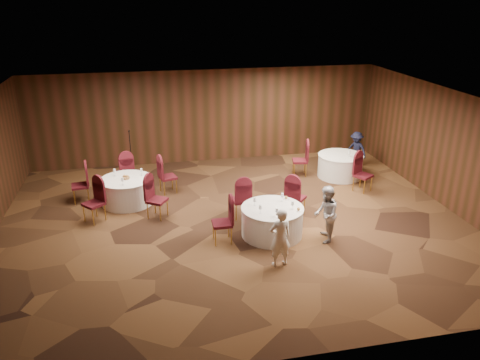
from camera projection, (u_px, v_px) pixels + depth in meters
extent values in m
plane|color=black|center=(234.00, 222.00, 12.24)|extent=(12.00, 12.00, 0.00)
plane|color=silver|center=(233.00, 101.00, 11.05)|extent=(12.00, 12.00, 0.00)
plane|color=black|center=(206.00, 116.00, 16.19)|extent=(12.00, 0.00, 12.00)
plane|color=black|center=(297.00, 276.00, 7.11)|extent=(12.00, 0.00, 12.00)
plane|color=black|center=(449.00, 150.00, 12.78)|extent=(0.00, 10.00, 10.00)
cylinder|color=silver|center=(272.00, 222.00, 11.49)|extent=(1.50, 1.50, 0.72)
cylinder|color=silver|center=(272.00, 208.00, 11.36)|extent=(1.53, 1.53, 0.03)
cylinder|color=silver|center=(127.00, 191.00, 13.24)|extent=(1.43, 1.43, 0.72)
cylinder|color=silver|center=(126.00, 179.00, 13.10)|extent=(1.46, 1.46, 0.03)
cylinder|color=silver|center=(340.00, 166.00, 15.16)|extent=(1.42, 1.42, 0.72)
cylinder|color=silver|center=(341.00, 155.00, 15.02)|extent=(1.45, 1.45, 0.03)
cylinder|color=silver|center=(260.00, 213.00, 11.06)|extent=(0.06, 0.06, 0.01)
cylinder|color=silver|center=(260.00, 211.00, 11.03)|extent=(0.01, 0.01, 0.11)
cone|color=silver|center=(260.00, 207.00, 10.99)|extent=(0.08, 0.08, 0.10)
cylinder|color=silver|center=(277.00, 216.00, 10.91)|extent=(0.06, 0.06, 0.01)
cylinder|color=silver|center=(277.00, 214.00, 10.89)|extent=(0.01, 0.01, 0.11)
cone|color=silver|center=(277.00, 210.00, 10.85)|extent=(0.08, 0.08, 0.10)
cylinder|color=silver|center=(255.00, 206.00, 11.45)|extent=(0.06, 0.06, 0.01)
cylinder|color=silver|center=(255.00, 203.00, 11.43)|extent=(0.01, 0.01, 0.11)
cone|color=silver|center=(255.00, 199.00, 11.39)|extent=(0.08, 0.08, 0.10)
cylinder|color=silver|center=(282.00, 201.00, 11.70)|extent=(0.06, 0.06, 0.01)
cylinder|color=silver|center=(282.00, 199.00, 11.68)|extent=(0.01, 0.01, 0.11)
cone|color=silver|center=(282.00, 195.00, 11.64)|extent=(0.08, 0.08, 0.10)
cylinder|color=silver|center=(292.00, 209.00, 11.26)|extent=(0.06, 0.06, 0.01)
cylinder|color=silver|center=(292.00, 207.00, 11.24)|extent=(0.01, 0.01, 0.11)
cone|color=silver|center=(293.00, 203.00, 11.20)|extent=(0.08, 0.08, 0.10)
cylinder|color=white|center=(280.00, 218.00, 10.83)|extent=(0.15, 0.15, 0.01)
sphere|color=#9E6B33|center=(280.00, 216.00, 10.82)|extent=(0.08, 0.08, 0.08)
cylinder|color=white|center=(298.00, 210.00, 11.19)|extent=(0.15, 0.15, 0.01)
sphere|color=#9E6B33|center=(299.00, 209.00, 11.17)|extent=(0.08, 0.08, 0.08)
cylinder|color=white|center=(286.00, 199.00, 11.81)|extent=(0.15, 0.15, 0.01)
sphere|color=#9E6B33|center=(286.00, 197.00, 11.80)|extent=(0.08, 0.08, 0.08)
cylinder|color=silver|center=(142.00, 175.00, 13.33)|extent=(0.06, 0.06, 0.01)
cylinder|color=silver|center=(142.00, 174.00, 13.31)|extent=(0.01, 0.01, 0.11)
cone|color=silver|center=(141.00, 170.00, 13.27)|extent=(0.08, 0.08, 0.10)
cylinder|color=silver|center=(115.00, 176.00, 13.30)|extent=(0.06, 0.06, 0.01)
cylinder|color=silver|center=(115.00, 174.00, 13.28)|extent=(0.01, 0.01, 0.11)
cone|color=silver|center=(114.00, 171.00, 13.24)|extent=(0.08, 0.08, 0.10)
cylinder|color=silver|center=(123.00, 185.00, 12.68)|extent=(0.06, 0.06, 0.01)
cylinder|color=silver|center=(123.00, 183.00, 12.66)|extent=(0.01, 0.01, 0.11)
cone|color=silver|center=(122.00, 179.00, 12.62)|extent=(0.08, 0.08, 0.10)
cylinder|color=olive|center=(126.00, 178.00, 13.09)|extent=(0.22, 0.22, 0.06)
sphere|color=#9E6B33|center=(124.00, 176.00, 13.08)|extent=(0.07, 0.07, 0.07)
sphere|color=#9E6B33|center=(127.00, 176.00, 13.05)|extent=(0.07, 0.07, 0.07)
cylinder|color=silver|center=(349.00, 157.00, 14.83)|extent=(0.06, 0.06, 0.01)
cylinder|color=silver|center=(349.00, 155.00, 14.81)|extent=(0.01, 0.01, 0.11)
cone|color=silver|center=(349.00, 152.00, 14.77)|extent=(0.08, 0.08, 0.10)
cylinder|color=black|center=(133.00, 179.00, 15.03)|extent=(0.24, 0.24, 0.02)
cylinder|color=black|center=(131.00, 155.00, 14.72)|extent=(0.02, 0.02, 1.61)
cylinder|color=black|center=(129.00, 131.00, 14.48)|extent=(0.04, 0.12, 0.04)
imported|color=white|center=(280.00, 238.00, 10.09)|extent=(0.54, 0.39, 1.36)
imported|color=#ADACB1|center=(326.00, 214.00, 11.09)|extent=(0.70, 0.81, 1.40)
imported|color=black|center=(356.00, 149.00, 15.94)|extent=(0.81, 0.92, 1.23)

